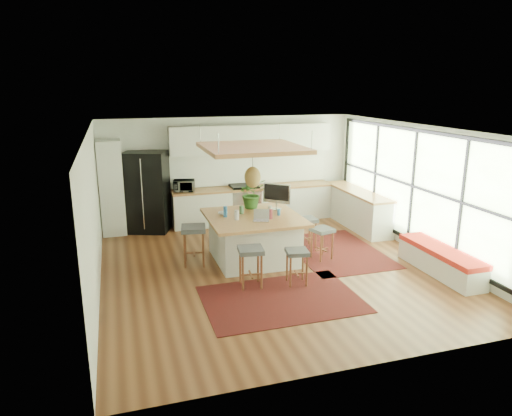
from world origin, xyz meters
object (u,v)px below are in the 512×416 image
object	(u,v)px
island	(254,238)
stool_left_side	(194,247)
stool_near_left	(251,268)
stool_right_front	(322,243)
fridge	(147,194)
island_plant	(252,197)
stool_right_back	(306,232)
laptop	(261,215)
stool_near_right	(297,265)
microwave	(184,184)
monitor	(277,198)

from	to	relation	value
island	stool_left_side	size ratio (longest dim) A/B	2.33
stool_near_left	stool_right_front	bearing A→B (deg)	26.08
fridge	stool_left_side	distance (m)	2.69
stool_left_side	island_plant	distance (m)	1.68
stool_right_back	stool_right_front	bearing A→B (deg)	-86.93
laptop	fridge	bearing A→B (deg)	144.44
stool_near_left	stool_right_back	bearing A→B (deg)	42.57
stool_near_left	stool_near_right	xyz separation A→B (m)	(0.82, -0.14, 0.00)
stool_near_right	microwave	size ratio (longest dim) A/B	1.28
fridge	laptop	bearing A→B (deg)	-37.22
laptop	island_plant	size ratio (longest dim) A/B	0.51
island	stool_left_side	distance (m)	1.22
stool_left_side	island_plant	world-z (taller)	island_plant
island	monitor	xyz separation A→B (m)	(0.61, 0.34, 0.72)
stool_right_front	monitor	xyz separation A→B (m)	(-0.74, 0.72, 0.83)
stool_near_left	stool_left_side	bearing A→B (deg)	120.30
stool_right_back	island_plant	size ratio (longest dim) A/B	1.07
fridge	island	distance (m)	3.28
stool_right_back	stool_left_side	world-z (taller)	stool_left_side
stool_left_side	microwave	distance (m)	2.70
stool_right_front	microwave	distance (m)	3.92
stool_right_front	stool_right_back	size ratio (longest dim) A/B	0.98
island	stool_near_left	size ratio (longest dim) A/B	2.55
fridge	stool_near_right	distance (m)	4.66
microwave	island_plant	xyz separation A→B (m)	(1.14, -2.05, 0.08)
stool_right_back	stool_left_side	distance (m)	2.53
fridge	microwave	size ratio (longest dim) A/B	3.84
microwave	stool_right_back	bearing A→B (deg)	-34.33
laptop	island_plant	distance (m)	1.01
microwave	island_plant	size ratio (longest dim) A/B	0.80
laptop	island_plant	xyz separation A→B (m)	(0.11, 0.99, 0.13)
stool_near_left	laptop	bearing A→B (deg)	61.81
monitor	microwave	world-z (taller)	monitor
monitor	stool_near_left	bearing A→B (deg)	-81.85
island	stool_near_right	distance (m)	1.45
stool_near_right	monitor	world-z (taller)	monitor
monitor	stool_near_right	bearing A→B (deg)	-55.90
island	microwave	xyz separation A→B (m)	(-0.99, 2.67, 0.63)
laptop	island_plant	world-z (taller)	island_plant
island_plant	stool_near_right	bearing A→B (deg)	-83.16
stool_near_left	laptop	world-z (taller)	laptop
stool_near_left	monitor	xyz separation A→B (m)	(1.04, 1.59, 0.83)
fridge	island_plant	xyz separation A→B (m)	(2.05, -2.01, 0.25)
stool_near_left	microwave	size ratio (longest dim) A/B	1.43
stool_near_right	island_plant	distance (m)	2.19
stool_right_back	monitor	size ratio (longest dim) A/B	1.11
stool_right_back	stool_left_side	xyz separation A→B (m)	(-2.52, -0.26, 0.00)
microwave	island_plant	distance (m)	2.35
monitor	microwave	distance (m)	2.83
stool_near_right	stool_right_front	size ratio (longest dim) A/B	0.98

